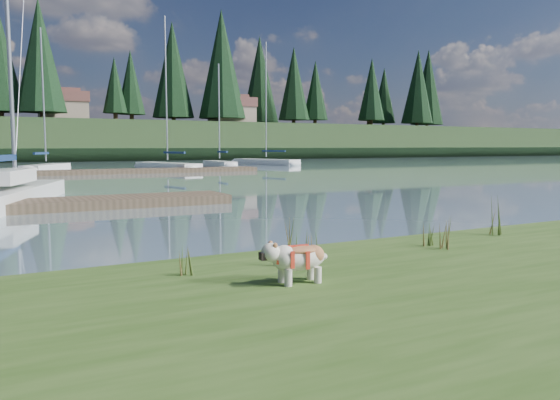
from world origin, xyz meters
TOP-DOWN VIEW (x-y plane):
  - ground at (0.00, 30.00)m, footprint 200.00×200.00m
  - bank at (0.00, -6.00)m, footprint 60.00×9.00m
  - ridge at (0.00, 73.00)m, footprint 200.00×20.00m
  - bulldog at (-0.04, -3.50)m, footprint 0.83×0.39m
  - sailboat_main at (-2.43, 12.05)m, footprint 4.58×9.15m
  - dock_far at (2.00, 30.00)m, footprint 26.00×2.20m
  - sailboat_bg_2 at (0.82, 35.53)m, footprint 4.37×6.85m
  - sailboat_bg_3 at (9.36, 35.02)m, footprint 3.85×8.51m
  - sailboat_bg_4 at (15.13, 37.50)m, footprint 1.28×6.17m
  - sailboat_bg_5 at (21.68, 41.95)m, footprint 4.68×8.82m
  - weed_0 at (0.34, -2.67)m, footprint 0.17×0.14m
  - weed_1 at (0.84, -2.42)m, footprint 0.17×0.14m
  - weed_2 at (3.01, -2.74)m, footprint 0.17×0.14m
  - weed_3 at (-1.12, -2.50)m, footprint 0.17×0.14m
  - weed_4 at (2.96, -2.48)m, footprint 0.17×0.14m
  - weed_5 at (4.82, -2.22)m, footprint 0.17×0.14m
  - mud_lip at (0.00, -1.60)m, footprint 60.00×0.50m
  - conifer_4 at (3.00, 66.00)m, footprint 6.16×6.16m
  - conifer_5 at (15.00, 70.00)m, footprint 3.96×3.96m
  - conifer_6 at (28.00, 68.00)m, footprint 7.04×7.04m
  - conifer_7 at (42.00, 71.00)m, footprint 5.28×5.28m
  - conifer_8 at (55.00, 67.00)m, footprint 4.62×4.62m
  - conifer_9 at (68.00, 70.00)m, footprint 5.94×5.94m
  - house_1 at (6.00, 71.00)m, footprint 6.30×5.30m
  - house_2 at (30.00, 69.00)m, footprint 6.30×5.30m

SIDE VIEW (x-z plane):
  - ground at x=0.00m, z-range 0.00..0.00m
  - mud_lip at x=0.00m, z-range 0.00..0.14m
  - dock_far at x=2.00m, z-range 0.00..0.30m
  - bank at x=0.00m, z-range 0.00..0.35m
  - sailboat_bg_5 at x=21.68m, z-range -5.91..6.54m
  - sailboat_bg_3 at x=9.36m, z-range -5.81..6.45m
  - sailboat_bg_4 at x=15.13m, z-range -4.32..4.98m
  - sailboat_bg_2 at x=0.82m, z-range -4.97..5.63m
  - sailboat_main at x=-2.43m, z-range -6.08..6.92m
  - weed_4 at x=2.96m, z-range 0.32..0.71m
  - weed_1 at x=0.84m, z-range 0.31..0.81m
  - weed_3 at x=-1.12m, z-range 0.31..0.83m
  - weed_2 at x=3.01m, z-range 0.31..0.85m
  - weed_0 at x=0.34m, z-range 0.29..0.99m
  - weed_5 at x=4.82m, z-range 0.29..1.00m
  - bulldog at x=-0.04m, z-range 0.41..0.91m
  - ridge at x=0.00m, z-range 0.00..5.00m
  - house_1 at x=6.00m, z-range 4.99..9.64m
  - house_2 at x=30.00m, z-range 4.99..9.64m
  - conifer_5 at x=15.00m, z-range 5.65..16.00m
  - conifer_8 at x=55.00m, z-range 5.62..17.40m
  - conifer_7 at x=42.00m, z-range 5.59..18.79m
  - conifer_9 at x=68.00m, z-range 5.55..20.18m
  - conifer_4 at x=3.00m, z-range 5.54..20.64m
  - conifer_6 at x=28.00m, z-range 5.49..22.49m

